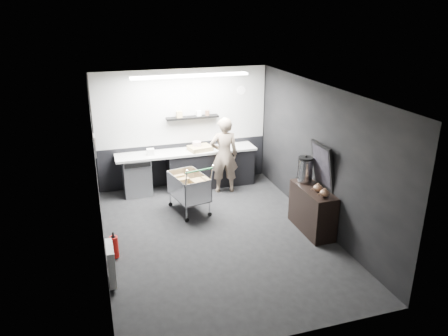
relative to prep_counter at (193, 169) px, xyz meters
name	(u,v)px	position (x,y,z in m)	size (l,w,h in m)	color
floor	(217,236)	(-0.14, -2.42, -0.46)	(5.50, 5.50, 0.00)	black
ceiling	(216,91)	(-0.14, -2.42, 2.24)	(5.50, 5.50, 0.00)	silver
wall_back	(183,128)	(-0.14, 0.33, 0.89)	(5.50, 5.50, 0.00)	black
wall_front	(283,247)	(-0.14, -5.17, 0.89)	(5.50, 5.50, 0.00)	black
wall_left	(98,181)	(-2.14, -2.42, 0.89)	(5.50, 5.50, 0.00)	black
wall_right	(319,157)	(1.86, -2.42, 0.89)	(5.50, 5.50, 0.00)	black
kitchen_wall_panel	(182,107)	(-0.14, 0.31, 1.39)	(3.95, 0.02, 1.70)	#B3B4AF
dado_panel	(184,163)	(-0.14, 0.31, 0.04)	(3.95, 0.02, 1.00)	black
floating_shelf	(192,117)	(0.06, 0.20, 1.16)	(1.20, 0.22, 0.04)	black
wall_clock	(241,90)	(1.26, 0.30, 1.69)	(0.20, 0.20, 0.03)	white
poster	(95,146)	(-2.12, -1.12, 1.09)	(0.02, 0.30, 0.40)	white
poster_red_band	(95,142)	(-2.11, -1.12, 1.16)	(0.01, 0.22, 0.10)	red
radiator	(111,263)	(-2.08, -3.32, -0.11)	(0.10, 0.50, 0.60)	white
ceiling_strip	(190,76)	(-0.14, -0.57, 2.21)	(2.40, 0.20, 0.04)	white
prep_counter	(193,169)	(0.00, 0.00, 0.00)	(3.20, 0.61, 0.90)	black
person	(224,155)	(0.61, -0.45, 0.41)	(0.63, 0.42, 1.73)	#BAAA93
shopping_cart	(189,188)	(-0.38, -1.23, 0.06)	(0.78, 1.10, 1.08)	silver
sideboard	(312,203)	(1.64, -2.68, 0.08)	(0.48, 1.13, 1.69)	black
fire_extinguisher	(114,246)	(-1.99, -2.61, -0.23)	(0.14, 0.14, 0.47)	#BB100C
cardboard_box	(200,148)	(0.17, -0.05, 0.49)	(0.50, 0.38, 0.10)	tan
pink_tub	(197,146)	(0.10, 0.00, 0.54)	(0.20, 0.20, 0.20)	silver
white_container	(151,152)	(-0.96, -0.05, 0.51)	(0.16, 0.12, 0.14)	white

